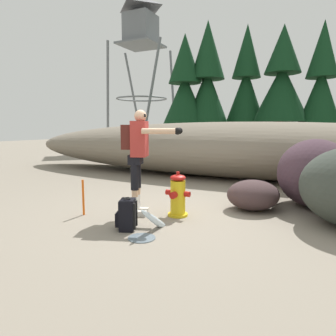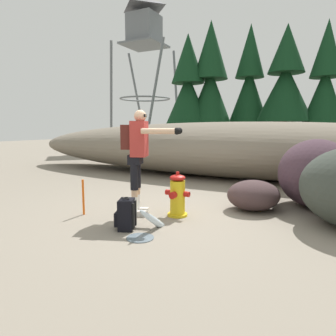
{
  "view_description": "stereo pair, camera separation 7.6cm",
  "coord_description": "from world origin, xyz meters",
  "views": [
    {
      "loc": [
        2.18,
        -4.64,
        1.47
      ],
      "look_at": [
        -0.17,
        0.12,
        0.75
      ],
      "focal_mm": 32.23,
      "sensor_mm": 36.0,
      "label": 1
    },
    {
      "loc": [
        2.25,
        -4.6,
        1.47
      ],
      "look_at": [
        -0.17,
        0.12,
        0.75
      ],
      "focal_mm": 32.23,
      "sensor_mm": 36.0,
      "label": 2
    }
  ],
  "objects": [
    {
      "name": "boulder_large",
      "position": [
        2.18,
        1.53,
        0.63
      ],
      "size": [
        1.45,
        1.72,
        1.26
      ],
      "primitive_type": "ellipsoid",
      "rotation": [
        0.0,
        0.0,
        1.49
      ],
      "color": "#422E38",
      "rests_on": "ground_plane"
    },
    {
      "name": "spare_backpack",
      "position": [
        -0.22,
        -1.12,
        0.22
      ],
      "size": [
        0.35,
        0.35,
        0.47
      ],
      "rotation": [
        0.0,
        0.0,
        3.54
      ],
      "color": "black",
      "rests_on": "ground_plane"
    },
    {
      "name": "utility_worker",
      "position": [
        -0.44,
        -0.4,
        1.11
      ],
      "size": [
        1.04,
        0.71,
        1.75
      ],
      "rotation": [
        0.0,
        0.0,
        0.35
      ],
      "color": "beige",
      "rests_on": "ground_plane"
    },
    {
      "name": "ground_plane",
      "position": [
        0.0,
        0.0,
        -0.02
      ],
      "size": [
        56.0,
        56.0,
        0.04
      ],
      "primitive_type": "cube",
      "color": "gray"
    },
    {
      "name": "pine_tree_far_right",
      "position": [
        2.19,
        11.44,
        3.32
      ],
      "size": [
        2.18,
        2.18,
        6.34
      ],
      "color": "#47331E",
      "rests_on": "ground_plane"
    },
    {
      "name": "pine_tree_center",
      "position": [
        -1.31,
        11.58,
        3.56
      ],
      "size": [
        2.26,
        2.26,
        6.69
      ],
      "color": "#47331E",
      "rests_on": "ground_plane"
    },
    {
      "name": "pine_tree_right",
      "position": [
        0.47,
        11.36,
        3.67
      ],
      "size": [
        2.67,
        2.67,
        6.38
      ],
      "color": "#47331E",
      "rests_on": "ground_plane"
    },
    {
      "name": "dirt_embankment",
      "position": [
        0.0,
        4.24,
        0.82
      ],
      "size": [
        15.26,
        3.2,
        1.63
      ],
      "primitive_type": "ellipsoid",
      "color": "#756B5B",
      "rests_on": "ground_plane"
    },
    {
      "name": "pine_tree_left",
      "position": [
        -3.02,
        10.4,
        3.41
      ],
      "size": [
        2.69,
        2.69,
        6.77
      ],
      "color": "#47331E",
      "rests_on": "ground_plane"
    },
    {
      "name": "pine_tree_far_left",
      "position": [
        -4.04,
        9.88,
        3.28
      ],
      "size": [
        2.57,
        2.57,
        6.14
      ],
      "color": "#47331E",
      "rests_on": "ground_plane"
    },
    {
      "name": "fire_hydrant",
      "position": [
        0.16,
        -0.19,
        0.34
      ],
      "size": [
        0.43,
        0.38,
        0.75
      ],
      "color": "gold",
      "rests_on": "ground_plane"
    },
    {
      "name": "hydrant_water_jet",
      "position": [
        0.16,
        -0.91,
        0.05
      ],
      "size": [
        0.37,
        1.2,
        0.73
      ],
      "color": "silver",
      "rests_on": "ground_plane"
    },
    {
      "name": "watchtower",
      "position": [
        -8.36,
        12.77,
        7.44
      ],
      "size": [
        4.22,
        4.22,
        9.66
      ],
      "color": "slate",
      "rests_on": "ground_plane"
    },
    {
      "name": "boulder_small",
      "position": [
        1.21,
        0.76,
        0.27
      ],
      "size": [
        1.24,
        1.21,
        0.54
      ],
      "primitive_type": "ellipsoid",
      "rotation": [
        0.0,
        0.0,
        3.74
      ],
      "color": "#412F30",
      "rests_on": "ground_plane"
    },
    {
      "name": "survey_stake",
      "position": [
        -1.29,
        -0.84,
        0.3
      ],
      "size": [
        0.04,
        0.04,
        0.6
      ],
      "primitive_type": "cylinder",
      "color": "#E55914",
      "rests_on": "ground_plane"
    },
    {
      "name": "boulder_outlier",
      "position": [
        1.29,
        1.42,
        0.19
      ],
      "size": [
        0.76,
        0.76,
        0.39
      ],
      "primitive_type": "ellipsoid",
      "rotation": [
        0.0,
        0.0,
        0.94
      ],
      "color": "#433C2D",
      "rests_on": "ground_plane"
    }
  ]
}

